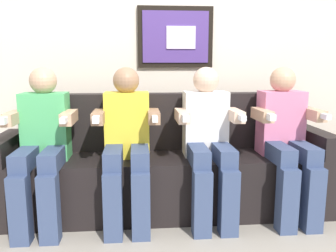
{
  "coord_description": "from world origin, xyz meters",
  "views": [
    {
      "loc": [
        -0.22,
        -2.3,
        1.15
      ],
      "look_at": [
        0.0,
        0.15,
        0.7
      ],
      "focal_mm": 37.92,
      "sensor_mm": 36.0,
      "label": 1
    }
  ],
  "objects_px": {
    "person_leftmost": "(42,141)",
    "person_right_center": "(208,138)",
    "person_rightmost": "(286,137)",
    "person_left_center": "(127,140)",
    "couch": "(166,171)"
  },
  "relations": [
    {
      "from": "person_left_center",
      "to": "person_right_center",
      "type": "xyz_separation_m",
      "value": [
        0.58,
        0.0,
        0.0
      ]
    },
    {
      "from": "person_left_center",
      "to": "couch",
      "type": "bearing_deg",
      "value": 30.09
    },
    {
      "from": "person_leftmost",
      "to": "person_rightmost",
      "type": "xyz_separation_m",
      "value": [
        1.75,
        0.0,
        0.0
      ]
    },
    {
      "from": "couch",
      "to": "person_rightmost",
      "type": "bearing_deg",
      "value": -10.94
    },
    {
      "from": "person_right_center",
      "to": "person_rightmost",
      "type": "bearing_deg",
      "value": 0.0
    },
    {
      "from": "person_right_center",
      "to": "person_rightmost",
      "type": "height_order",
      "value": "same"
    },
    {
      "from": "person_right_center",
      "to": "person_rightmost",
      "type": "distance_m",
      "value": 0.58
    },
    {
      "from": "person_rightmost",
      "to": "person_left_center",
      "type": "bearing_deg",
      "value": 180.0
    },
    {
      "from": "person_leftmost",
      "to": "person_left_center",
      "type": "height_order",
      "value": "same"
    },
    {
      "from": "couch",
      "to": "person_left_center",
      "type": "height_order",
      "value": "person_left_center"
    },
    {
      "from": "couch",
      "to": "person_right_center",
      "type": "relative_size",
      "value": 2.23
    },
    {
      "from": "person_leftmost",
      "to": "person_right_center",
      "type": "distance_m",
      "value": 1.17
    },
    {
      "from": "couch",
      "to": "person_leftmost",
      "type": "relative_size",
      "value": 2.23
    },
    {
      "from": "couch",
      "to": "person_right_center",
      "type": "xyz_separation_m",
      "value": [
        0.29,
        -0.17,
        0.29
      ]
    },
    {
      "from": "couch",
      "to": "person_leftmost",
      "type": "height_order",
      "value": "person_leftmost"
    }
  ]
}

